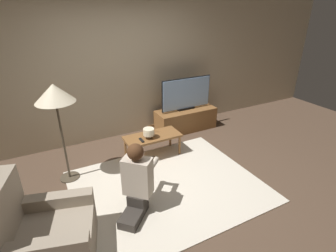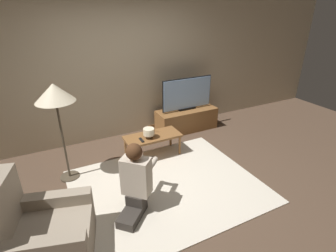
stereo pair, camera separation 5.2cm
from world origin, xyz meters
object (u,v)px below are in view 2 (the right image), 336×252
coffee_table (153,138)px  floor_lamp (55,97)px  table_lamp (149,132)px  tv (187,94)px  person_kneeling (136,179)px  armchair (42,235)px

coffee_table → floor_lamp: floor_lamp is taller
floor_lamp → table_lamp: bearing=-2.4°
tv → table_lamp: size_ratio=5.98×
tv → person_kneeling: (-1.76, -1.78, -0.29)m
coffee_table → person_kneeling: size_ratio=1.00×
person_kneeling → table_lamp: person_kneeling is taller
coffee_table → table_lamp: 0.18m
coffee_table → person_kneeling: (-0.71, -1.11, 0.13)m
tv → armchair: (-2.84, -1.97, -0.49)m
table_lamp → person_kneeling: bearing=-120.4°
person_kneeling → tv: bearing=-89.9°
table_lamp → armchair: bearing=-143.7°
armchair → floor_lamp: bearing=-2.0°
coffee_table → armchair: 2.22m
coffee_table → floor_lamp: size_ratio=0.64×
tv → coffee_table: bearing=-147.6°
coffee_table → person_kneeling: bearing=-122.5°
tv → coffee_table: (-1.05, -0.67, -0.42)m
tv → armchair: bearing=-145.2°
floor_lamp → table_lamp: size_ratio=8.09×
person_kneeling → armchair: bearing=55.0°
tv → floor_lamp: bearing=-164.6°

